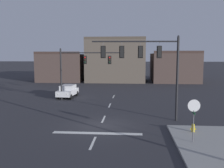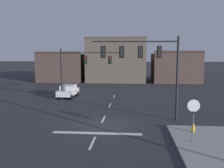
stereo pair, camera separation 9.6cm
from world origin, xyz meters
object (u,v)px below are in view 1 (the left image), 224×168
Objects in this scene: fire_hydrant at (193,129)px; car_lot_nearside at (68,91)px; signal_mast_near_side at (148,60)px; signal_mast_far_side at (80,65)px; stop_sign at (194,110)px.

car_lot_nearside is at bearing 131.04° from fire_hydrant.
signal_mast_near_side reaches higher than fire_hydrant.
signal_mast_far_side reaches higher than stop_sign.
signal_mast_far_side is 18.22m from stop_sign.
signal_mast_near_side is 15.37m from car_lot_nearside.
signal_mast_far_side is 4.40m from car_lot_nearside.
car_lot_nearside is (-9.73, 11.11, -4.24)m from signal_mast_near_side.
fire_hydrant is at bearing -50.23° from signal_mast_far_side.
signal_mast_near_side is 1.59× the size of car_lot_nearside.
signal_mast_near_side is 0.91× the size of signal_mast_far_side.
signal_mast_near_side is at bearing 130.53° from fire_hydrant.
stop_sign is 20.76m from car_lot_nearside.
stop_sign is 3.77× the size of fire_hydrant.
stop_sign is 0.62× the size of car_lot_nearside.
stop_sign reaches higher than car_lot_nearside.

